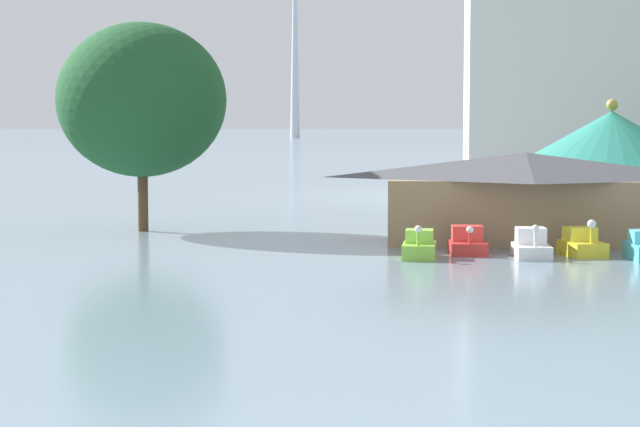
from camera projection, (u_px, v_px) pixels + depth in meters
pedal_boat_lime at (419, 247)px, 50.03m from camera, size 1.48×2.56×1.55m
pedal_boat_red at (468, 243)px, 51.66m from camera, size 1.80×2.57×1.36m
pedal_boat_white at (531, 246)px, 50.34m from camera, size 1.66×2.77×1.56m
pedal_boat_yellow at (582, 244)px, 50.89m from camera, size 2.11×2.68×1.72m
boathouse at (525, 195)px, 56.66m from camera, size 14.47×7.93×4.47m
green_roof_pavilion at (611, 161)px, 66.39m from camera, size 11.01×11.01×7.33m
shoreline_tree_tall_left at (142, 100)px, 61.89m from camera, size 9.24×9.24×11.41m
distant_broadcast_tower at (295, 2)px, 431.39m from camera, size 6.21×6.21×136.74m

